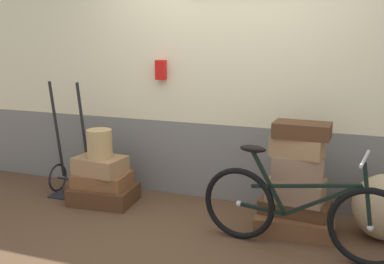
{
  "coord_description": "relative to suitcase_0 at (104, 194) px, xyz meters",
  "views": [
    {
      "loc": [
        1.22,
        -3.53,
        1.72
      ],
      "look_at": [
        -0.13,
        0.15,
        0.85
      ],
      "focal_mm": 41.76,
      "sensor_mm": 36.0,
      "label": 1
    }
  ],
  "objects": [
    {
      "name": "suitcase_6",
      "position": [
        1.95,
        -0.02,
        0.49
      ],
      "size": [
        0.43,
        0.24,
        0.21
      ],
      "primitive_type": "cube",
      "rotation": [
        0.0,
        0.0,
        0.01
      ],
      "color": "#937051",
      "rests_on": "suitcase_5"
    },
    {
      "name": "suitcase_8",
      "position": [
        1.97,
        -0.02,
        0.83
      ],
      "size": [
        0.48,
        0.29,
        0.13
      ],
      "primitive_type": "cube",
      "rotation": [
        0.0,
        0.0,
        -0.04
      ],
      "color": "#4C2D19",
      "rests_on": "suitcase_7"
    },
    {
      "name": "suitcase_3",
      "position": [
        1.95,
        -0.03,
        -0.01
      ],
      "size": [
        0.69,
        0.47,
        0.16
      ],
      "primitive_type": "cube",
      "rotation": [
        0.0,
        0.0,
        0.04
      ],
      "color": "brown",
      "rests_on": "ground"
    },
    {
      "name": "ground",
      "position": [
        1.14,
        -0.25,
        -0.12
      ],
      "size": [
        9.3,
        5.2,
        0.06
      ],
      "primitive_type": "cube",
      "color": "#513823"
    },
    {
      "name": "suitcase_5",
      "position": [
        1.94,
        -0.01,
        0.29
      ],
      "size": [
        0.51,
        0.36,
        0.19
      ],
      "primitive_type": "cube",
      "rotation": [
        0.0,
        0.0,
        -0.11
      ],
      "color": "#937051",
      "rests_on": "suitcase_4"
    },
    {
      "name": "suitcase_0",
      "position": [
        0.0,
        0.0,
        0.0
      ],
      "size": [
        0.67,
        0.52,
        0.17
      ],
      "primitive_type": "cube",
      "rotation": [
        0.0,
        0.0,
        0.08
      ],
      "color": "#4C2D19",
      "rests_on": "ground"
    },
    {
      "name": "suitcase_7",
      "position": [
        1.93,
        -0.01,
        0.69
      ],
      "size": [
        0.46,
        0.3,
        0.17
      ],
      "primitive_type": "cube",
      "rotation": [
        0.0,
        0.0,
        -0.12
      ],
      "color": "#9E754C",
      "rests_on": "suitcase_6"
    },
    {
      "name": "suitcase_4",
      "position": [
        1.94,
        0.01,
        0.13
      ],
      "size": [
        0.62,
        0.4,
        0.12
      ],
      "primitive_type": "cube",
      "rotation": [
        0.0,
        0.0,
        -0.09
      ],
      "color": "#4C2D19",
      "rests_on": "suitcase_3"
    },
    {
      "name": "station_building",
      "position": [
        1.15,
        0.59,
        1.14
      ],
      "size": [
        7.3,
        0.74,
        2.44
      ],
      "color": "slate",
      "rests_on": "ground"
    },
    {
      "name": "wicker_basket",
      "position": [
        -0.02,
        -0.0,
        0.54
      ],
      "size": [
        0.25,
        0.25,
        0.29
      ],
      "primitive_type": "cylinder",
      "color": "tan",
      "rests_on": "suitcase_2"
    },
    {
      "name": "suitcase_2",
      "position": [
        -0.03,
        0.0,
        0.31
      ],
      "size": [
        0.52,
        0.4,
        0.17
      ],
      "primitive_type": "cube",
      "rotation": [
        0.0,
        0.0,
        -0.11
      ],
      "color": "#9E754C",
      "rests_on": "suitcase_1"
    },
    {
      "name": "luggage_trolley",
      "position": [
        -0.46,
        0.1,
        0.19
      ],
      "size": [
        0.42,
        0.38,
        1.23
      ],
      "color": "black",
      "rests_on": "ground"
    },
    {
      "name": "suitcase_1",
      "position": [
        -0.02,
        0.02,
        0.16
      ],
      "size": [
        0.57,
        0.43,
        0.14
      ],
      "primitive_type": "cube",
      "rotation": [
        0.0,
        0.0,
        0.07
      ],
      "color": "brown",
      "rests_on": "suitcase_0"
    },
    {
      "name": "bicycle",
      "position": [
        2.02,
        -0.39,
        0.25
      ],
      "size": [
        1.66,
        0.46,
        0.85
      ],
      "color": "black",
      "rests_on": "ground"
    }
  ]
}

